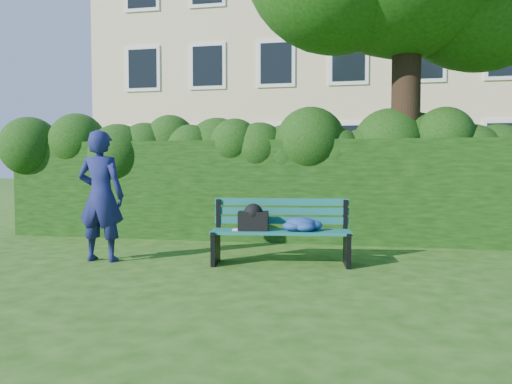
# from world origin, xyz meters

# --- Properties ---
(ground) EXTENTS (80.00, 80.00, 0.00)m
(ground) POSITION_xyz_m (0.00, 0.00, 0.00)
(ground) COLOR #1F4A0E
(ground) RESTS_ON ground
(apartment_building) EXTENTS (16.00, 8.08, 12.00)m
(apartment_building) POSITION_xyz_m (-0.00, 13.99, 6.00)
(apartment_building) COLOR beige
(apartment_building) RESTS_ON ground
(hedge) EXTENTS (10.00, 1.00, 1.80)m
(hedge) POSITION_xyz_m (0.00, 2.20, 0.90)
(hedge) COLOR black
(hedge) RESTS_ON ground
(park_bench) EXTENTS (1.94, 0.78, 0.89)m
(park_bench) POSITION_xyz_m (0.49, -0.10, 0.50)
(park_bench) COLOR #115649
(park_bench) RESTS_ON ground
(man_reading) EXTENTS (0.68, 0.45, 1.85)m
(man_reading) POSITION_xyz_m (-2.03, -0.38, 0.92)
(man_reading) COLOR navy
(man_reading) RESTS_ON ground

